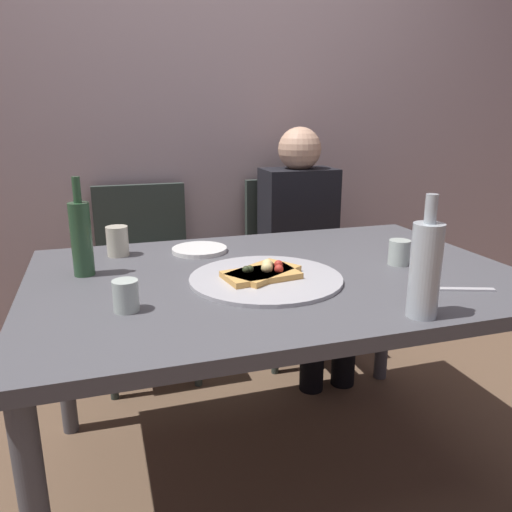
# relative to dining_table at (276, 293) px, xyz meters

# --- Properties ---
(ground_plane) EXTENTS (8.00, 8.00, 0.00)m
(ground_plane) POSITION_rel_dining_table_xyz_m (0.00, 0.00, -0.67)
(ground_plane) COLOR brown
(back_wall) EXTENTS (6.00, 0.10, 2.60)m
(back_wall) POSITION_rel_dining_table_xyz_m (0.00, 1.16, 0.63)
(back_wall) COLOR #B29EA3
(back_wall) RESTS_ON ground_plane
(dining_table) EXTENTS (1.53, 1.04, 0.74)m
(dining_table) POSITION_rel_dining_table_xyz_m (0.00, 0.00, 0.00)
(dining_table) COLOR #4C4C51
(dining_table) RESTS_ON ground_plane
(pizza_tray) EXTENTS (0.47, 0.47, 0.01)m
(pizza_tray) POSITION_rel_dining_table_xyz_m (-0.06, -0.06, 0.08)
(pizza_tray) COLOR #ADADB2
(pizza_tray) RESTS_ON dining_table
(pizza_slice_last) EXTENTS (0.26, 0.23, 0.05)m
(pizza_slice_last) POSITION_rel_dining_table_xyz_m (-0.06, -0.05, 0.09)
(pizza_slice_last) COLOR tan
(pizza_slice_last) RESTS_ON pizza_tray
(pizza_slice_extra) EXTENTS (0.24, 0.16, 0.05)m
(pizza_slice_extra) POSITION_rel_dining_table_xyz_m (-0.07, -0.07, 0.09)
(pizza_slice_extra) COLOR tan
(pizza_slice_extra) RESTS_ON pizza_tray
(wine_bottle) EXTENTS (0.06, 0.06, 0.31)m
(wine_bottle) POSITION_rel_dining_table_xyz_m (-0.58, 0.16, 0.19)
(wine_bottle) COLOR #2D5133
(wine_bottle) RESTS_ON dining_table
(beer_bottle) EXTENTS (0.08, 0.08, 0.31)m
(beer_bottle) POSITION_rel_dining_table_xyz_m (0.22, -0.44, 0.20)
(beer_bottle) COLOR #B2BCC1
(beer_bottle) RESTS_ON dining_table
(tumbler_near) EXTENTS (0.07, 0.07, 0.08)m
(tumbler_near) POSITION_rel_dining_table_xyz_m (-0.48, -0.19, 0.11)
(tumbler_near) COLOR #B7C6BC
(tumbler_near) RESTS_ON dining_table
(tumbler_far) EXTENTS (0.08, 0.08, 0.11)m
(tumbler_far) POSITION_rel_dining_table_xyz_m (-0.47, 0.36, 0.12)
(tumbler_far) COLOR beige
(tumbler_far) RESTS_ON dining_table
(wine_glass) EXTENTS (0.07, 0.07, 0.08)m
(wine_glass) POSITION_rel_dining_table_xyz_m (0.42, -0.04, 0.11)
(wine_glass) COLOR #B7C6BC
(wine_glass) RESTS_ON dining_table
(plate_stack) EXTENTS (0.20, 0.20, 0.02)m
(plate_stack) POSITION_rel_dining_table_xyz_m (-0.19, 0.32, 0.08)
(plate_stack) COLOR white
(plate_stack) RESTS_ON dining_table
(table_knife) EXTENTS (0.21, 0.09, 0.01)m
(table_knife) POSITION_rel_dining_table_xyz_m (0.43, -0.31, 0.07)
(table_knife) COLOR #B7B7BC
(table_knife) RESTS_ON dining_table
(chair_left) EXTENTS (0.44, 0.44, 0.90)m
(chair_left) POSITION_rel_dining_table_xyz_m (-0.34, 0.92, -0.16)
(chair_left) COLOR #2D3833
(chair_left) RESTS_ON ground_plane
(chair_right) EXTENTS (0.44, 0.44, 0.90)m
(chair_right) POSITION_rel_dining_table_xyz_m (0.42, 0.92, -0.16)
(chair_right) COLOR #2D3833
(chair_right) RESTS_ON ground_plane
(guest_in_sweater) EXTENTS (0.36, 0.56, 1.17)m
(guest_in_sweater) POSITION_rel_dining_table_xyz_m (0.42, 0.77, -0.03)
(guest_in_sweater) COLOR black
(guest_in_sweater) RESTS_ON ground_plane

